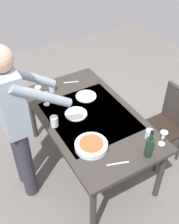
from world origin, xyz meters
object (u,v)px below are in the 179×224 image
at_px(chair_near, 169,121).
at_px(water_cup_far_left, 38,91).
at_px(wine_glass_right, 46,97).
at_px(dinner_plate_near, 76,114).
at_px(wine_bottle, 149,147).
at_px(serving_bowl_pasta, 91,145).
at_px(dinner_plate_far, 86,96).
at_px(water_cup_near_left, 52,87).
at_px(wine_glass_left, 163,136).
at_px(dining_table, 90,121).
at_px(water_cup_near_right, 149,134).
at_px(person_server, 16,119).
at_px(water_cup_far_right, 54,121).

xyz_separation_m(chair_near, water_cup_far_left, (0.91, 1.16, 0.26)).
xyz_separation_m(chair_near, wine_glass_right, (0.71, 1.15, 0.32)).
bearing_deg(dinner_plate_near, wine_bottle, -160.20).
bearing_deg(serving_bowl_pasta, dinner_plate_far, -26.01).
distance_m(wine_bottle, water_cup_near_left, 1.34).
distance_m(serving_bowl_pasta, dinner_plate_near, 0.49).
height_order(wine_bottle, serving_bowl_pasta, wine_bottle).
distance_m(chair_near, wine_bottle, 0.84).
xyz_separation_m(wine_glass_left, serving_bowl_pasta, (0.28, 0.58, -0.07)).
relative_size(dining_table, water_cup_near_right, 17.24).
xyz_separation_m(wine_glass_right, dinner_plate_far, (-0.09, -0.44, -0.10)).
relative_size(dining_table, serving_bowl_pasta, 5.38).
bearing_deg(wine_glass_right, dinner_plate_near, -146.70).
bearing_deg(wine_glass_left, water_cup_near_left, 23.02).
relative_size(chair_near, dinner_plate_near, 3.96).
bearing_deg(chair_near, water_cup_near_left, 48.04).
bearing_deg(dinner_plate_near, dining_table, -129.21).
height_order(person_server, water_cup_far_right, person_server).
bearing_deg(serving_bowl_pasta, water_cup_far_left, 6.19).
bearing_deg(wine_glass_left, dinner_plate_near, 32.53).
distance_m(wine_glass_left, water_cup_near_right, 0.15).
height_order(serving_bowl_pasta, dinner_plate_far, serving_bowl_pasta).
xyz_separation_m(person_server, serving_bowl_pasta, (-0.46, -0.51, -0.19)).
bearing_deg(person_server, dinner_plate_near, -88.29).
distance_m(water_cup_far_right, dinner_plate_far, 0.56).
height_order(wine_bottle, wine_glass_right, wine_bottle).
distance_m(person_server, wine_glass_right, 0.54).
bearing_deg(chair_near, dinner_plate_far, 49.30).
xyz_separation_m(water_cup_far_right, serving_bowl_pasta, (-0.44, -0.16, -0.02)).
distance_m(dining_table, dinner_plate_near, 0.16).
height_order(person_server, dinner_plate_far, person_server).
height_order(wine_glass_left, dinner_plate_far, wine_glass_left).
relative_size(water_cup_near_right, serving_bowl_pasta, 0.31).
relative_size(dining_table, dinner_plate_near, 7.02).
bearing_deg(water_cup_near_right, serving_bowl_pasta, 73.60).
xyz_separation_m(dining_table, chair_near, (-0.32, -0.84, -0.14)).
distance_m(wine_glass_right, dinner_plate_far, 0.46).
bearing_deg(water_cup_far_left, serving_bowl_pasta, -173.81).
distance_m(chair_near, wine_glass_right, 1.39).
bearing_deg(water_cup_near_right, water_cup_near_left, 23.12).
relative_size(person_server, water_cup_far_left, 15.80).
xyz_separation_m(chair_near, wine_glass_left, (-0.36, 0.47, 0.32)).
relative_size(wine_glass_right, water_cup_near_left, 1.44).
bearing_deg(person_server, wine_bottle, -130.98).
xyz_separation_m(chair_near, water_cup_near_left, (0.90, 1.00, 0.26)).
xyz_separation_m(wine_glass_left, dinner_plate_far, (0.97, 0.25, -0.10)).
xyz_separation_m(person_server, water_cup_far_left, (0.52, -0.41, -0.17)).
distance_m(wine_glass_right, water_cup_near_left, 0.25).
height_order(wine_glass_right, water_cup_far_right, wine_glass_right).
distance_m(wine_glass_right, water_cup_far_left, 0.21).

